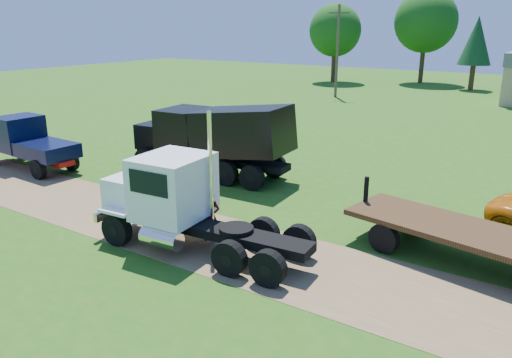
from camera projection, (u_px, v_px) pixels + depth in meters
The scene contains 8 objects.
ground at pixel (271, 258), 15.95m from camera, with size 140.00×140.00×0.00m, color #245B13.
dirt_track at pixel (271, 258), 15.95m from camera, with size 120.00×4.20×0.01m, color brown.
white_semi_tractor at pixel (175, 201), 16.57m from camera, with size 7.68×3.06×4.57m.
black_dump_truck at pixel (215, 135), 24.11m from camera, with size 8.57×3.16×3.66m.
navy_truck at pixel (26, 142), 25.73m from camera, with size 6.16×2.32×2.63m.
flatbed_trailer at pixel (476, 240), 15.22m from camera, with size 8.32×3.80×2.05m.
spectator_a at pixel (210, 216), 17.03m from camera, with size 0.65×0.43×1.78m, color #999999.
spectator_b at pixel (234, 164), 23.83m from camera, with size 0.75×0.58×1.54m, color #999999.
Camera 1 is at (7.59, -12.33, 7.18)m, focal length 35.00 mm.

